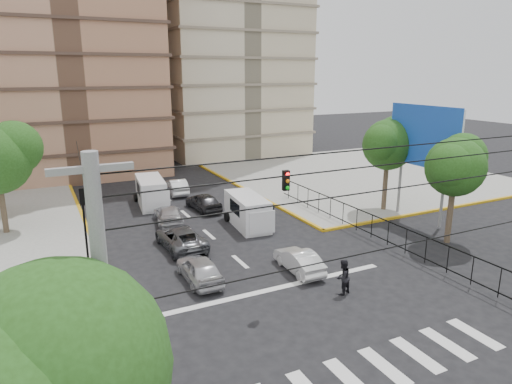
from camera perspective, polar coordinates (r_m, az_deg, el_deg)
ground at (r=22.15m, az=3.50°, el=-13.31°), size 160.00×160.00×0.00m
sidewalk_ne at (r=48.56m, az=12.33°, el=2.13°), size 26.00×26.00×0.15m
crosswalk_stripes at (r=17.99m, az=13.70°, el=-21.06°), size 12.00×2.40×0.01m
stop_line at (r=23.07m, az=1.99°, el=-12.06°), size 13.00×0.40×0.01m
park_fence at (r=30.35m, az=14.16°, el=-5.77°), size 0.10×22.50×1.66m
billboard at (r=33.66m, az=20.29°, el=6.32°), size 0.36×6.20×8.10m
tree_park_a at (r=30.20m, az=23.75°, el=3.20°), size 4.41×3.60×6.83m
tree_park_c at (r=35.62m, az=16.29°, el=5.98°), size 4.65×3.80×7.25m
traffic_light_nw at (r=25.83m, az=-20.73°, el=-2.64°), size 0.28×0.22×4.40m
traffic_light_hanging at (r=18.38m, az=6.93°, el=0.45°), size 18.00×9.12×0.92m
utility_pole_sw at (r=9.74m, az=-17.70°, el=-21.46°), size 1.40×0.28×9.00m
van_right_lane at (r=31.43m, az=-0.90°, el=-2.57°), size 2.32×4.94×2.15m
van_left_lane at (r=37.32m, az=-12.92°, el=-0.11°), size 2.45×5.09×2.21m
car_silver_front_left at (r=23.80m, az=-7.08°, el=-9.52°), size 1.61×3.95×1.34m
car_white_front_right at (r=24.87m, az=5.37°, el=-8.51°), size 1.46×3.78×1.23m
car_grey_mid_left at (r=28.21m, az=-9.40°, el=-5.67°), size 2.35×4.80×1.31m
car_silver_rear_left at (r=32.97m, az=-10.89°, el=-2.78°), size 2.37×4.52×1.25m
car_darkgrey_mid_right at (r=35.55m, az=-6.59°, el=-1.21°), size 1.98×4.18×1.38m
car_white_rear_right at (r=40.71m, az=-9.84°, el=0.70°), size 1.85×4.21×1.35m
pedestrian_crosswalk at (r=22.66m, az=10.79°, el=-10.40°), size 1.00×0.87×1.75m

